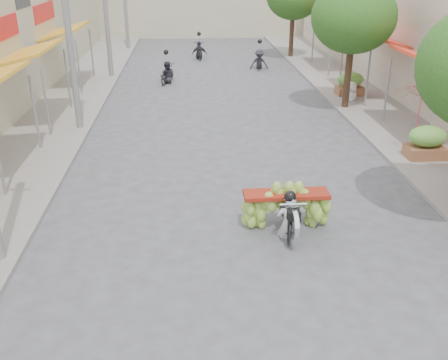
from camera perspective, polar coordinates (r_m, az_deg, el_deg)
ground at (r=8.82m, az=5.60°, el=-18.65°), size 120.00×120.00×0.00m
sidewalk_left at (r=22.89m, az=-18.66°, el=7.87°), size 4.00×60.00×0.12m
sidewalk_right at (r=23.67m, az=16.65°, el=8.63°), size 4.00×60.00×0.12m
utility_pole_mid at (r=18.92m, az=-17.52°, el=17.16°), size 0.60×0.24×8.00m
street_tree_mid at (r=21.55m, az=14.61°, el=17.55°), size 3.40×3.40×5.25m
produce_crate_mid at (r=17.03m, az=22.20°, el=4.29°), size 1.20×0.88×1.16m
produce_crate_far at (r=24.16m, az=14.23°, el=10.81°), size 1.20×0.88×1.16m
banana_motorbike at (r=11.73m, az=7.26°, el=-3.02°), size 2.20×1.81×1.93m
market_umbrella at (r=16.68m, az=21.97°, el=10.07°), size 2.08×2.08×1.63m
pedestrian at (r=23.14m, az=14.47°, el=10.82°), size 0.95×0.80×1.66m
bg_motorbike_a at (r=26.39m, az=-6.56°, el=12.49°), size 1.09×1.83×1.95m
bg_motorbike_b at (r=29.76m, az=4.06°, el=14.15°), size 1.11×1.66×1.95m
bg_motorbike_c at (r=32.78m, az=-2.85°, el=14.95°), size 0.98×1.77×1.95m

